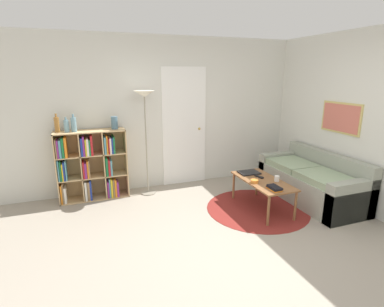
{
  "coord_description": "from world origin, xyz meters",
  "views": [
    {
      "loc": [
        -1.6,
        -2.63,
        1.97
      ],
      "look_at": [
        -0.14,
        1.33,
        0.85
      ],
      "focal_mm": 28.0,
      "sensor_mm": 36.0,
      "label": 1
    }
  ],
  "objects_px": {
    "bookshelf": "(90,165)",
    "coffee_table": "(263,183)",
    "bottle_right": "(74,124)",
    "bowl": "(255,181)",
    "laptop": "(249,173)",
    "cup": "(277,179)",
    "floor_lamp": "(145,106)",
    "bottle_left": "(57,124)",
    "couch": "(313,182)",
    "bottle_middle": "(66,126)",
    "vase_on_shelf": "(114,123)"
  },
  "relations": [
    {
      "from": "floor_lamp",
      "to": "laptop",
      "type": "distance_m",
      "value": 1.96
    },
    {
      "from": "laptop",
      "to": "vase_on_shelf",
      "type": "bearing_deg",
      "value": 153.95
    },
    {
      "from": "coffee_table",
      "to": "cup",
      "type": "bearing_deg",
      "value": -33.69
    },
    {
      "from": "bowl",
      "to": "cup",
      "type": "bearing_deg",
      "value": -9.94
    },
    {
      "from": "bookshelf",
      "to": "cup",
      "type": "xyz_separation_m",
      "value": [
        2.54,
        -1.41,
        -0.07
      ]
    },
    {
      "from": "bowl",
      "to": "bottle_right",
      "type": "relative_size",
      "value": 0.41
    },
    {
      "from": "bookshelf",
      "to": "cup",
      "type": "relative_size",
      "value": 13.67
    },
    {
      "from": "bottle_left",
      "to": "bottle_right",
      "type": "distance_m",
      "value": 0.25
    },
    {
      "from": "cup",
      "to": "couch",
      "type": "bearing_deg",
      "value": 9.98
    },
    {
      "from": "laptop",
      "to": "bottle_right",
      "type": "bearing_deg",
      "value": 160.14
    },
    {
      "from": "couch",
      "to": "bottle_right",
      "type": "relative_size",
      "value": 6.47
    },
    {
      "from": "floor_lamp",
      "to": "bottle_left",
      "type": "relative_size",
      "value": 6.1
    },
    {
      "from": "bookshelf",
      "to": "couch",
      "type": "xyz_separation_m",
      "value": [
        3.35,
        -1.27,
        -0.28
      ]
    },
    {
      "from": "laptop",
      "to": "bottle_right",
      "type": "height_order",
      "value": "bottle_right"
    },
    {
      "from": "coffee_table",
      "to": "bottle_right",
      "type": "height_order",
      "value": "bottle_right"
    },
    {
      "from": "bookshelf",
      "to": "bottle_middle",
      "type": "xyz_separation_m",
      "value": [
        -0.29,
        -0.03,
        0.65
      ]
    },
    {
      "from": "cup",
      "to": "bottle_right",
      "type": "height_order",
      "value": "bottle_right"
    },
    {
      "from": "bookshelf",
      "to": "bowl",
      "type": "bearing_deg",
      "value": -31.57
    },
    {
      "from": "floor_lamp",
      "to": "couch",
      "type": "distance_m",
      "value": 2.96
    },
    {
      "from": "bowl",
      "to": "laptop",
      "type": "bearing_deg",
      "value": 69.79
    },
    {
      "from": "bowl",
      "to": "cup",
      "type": "xyz_separation_m",
      "value": [
        0.34,
        -0.06,
        0.02
      ]
    },
    {
      "from": "bottle_right",
      "to": "coffee_table",
      "type": "bearing_deg",
      "value": -26.4
    },
    {
      "from": "floor_lamp",
      "to": "bottle_middle",
      "type": "height_order",
      "value": "floor_lamp"
    },
    {
      "from": "laptop",
      "to": "cup",
      "type": "relative_size",
      "value": 3.85
    },
    {
      "from": "bowl",
      "to": "floor_lamp",
      "type": "bearing_deg",
      "value": 136.33
    },
    {
      "from": "couch",
      "to": "coffee_table",
      "type": "bearing_deg",
      "value": -178.03
    },
    {
      "from": "laptop",
      "to": "bottle_left",
      "type": "bearing_deg",
      "value": 160.66
    },
    {
      "from": "bowl",
      "to": "bottle_right",
      "type": "height_order",
      "value": "bottle_right"
    },
    {
      "from": "couch",
      "to": "cup",
      "type": "relative_size",
      "value": 21.49
    },
    {
      "from": "floor_lamp",
      "to": "bottle_middle",
      "type": "distance_m",
      "value": 1.22
    },
    {
      "from": "bottle_middle",
      "to": "bottle_right",
      "type": "bearing_deg",
      "value": -0.07
    },
    {
      "from": "floor_lamp",
      "to": "coffee_table",
      "type": "xyz_separation_m",
      "value": [
        1.48,
        -1.2,
        -1.07
      ]
    },
    {
      "from": "floor_lamp",
      "to": "bottle_right",
      "type": "distance_m",
      "value": 1.11
    },
    {
      "from": "bookshelf",
      "to": "floor_lamp",
      "type": "relative_size",
      "value": 0.65
    },
    {
      "from": "laptop",
      "to": "vase_on_shelf",
      "type": "xyz_separation_m",
      "value": [
        -1.93,
        0.94,
        0.76
      ]
    },
    {
      "from": "bottle_right",
      "to": "vase_on_shelf",
      "type": "height_order",
      "value": "bottle_right"
    },
    {
      "from": "laptop",
      "to": "bowl",
      "type": "xyz_separation_m",
      "value": [
        -0.15,
        -0.4,
        0.01
      ]
    },
    {
      "from": "coffee_table",
      "to": "vase_on_shelf",
      "type": "xyz_separation_m",
      "value": [
        -1.96,
        1.3,
        0.81
      ]
    },
    {
      "from": "coffee_table",
      "to": "bottle_middle",
      "type": "relative_size",
      "value": 4.62
    },
    {
      "from": "laptop",
      "to": "cup",
      "type": "xyz_separation_m",
      "value": [
        0.19,
        -0.46,
        0.03
      ]
    },
    {
      "from": "vase_on_shelf",
      "to": "couch",
      "type": "bearing_deg",
      "value": -23.37
    },
    {
      "from": "bookshelf",
      "to": "coffee_table",
      "type": "bearing_deg",
      "value": -28.73
    },
    {
      "from": "floor_lamp",
      "to": "bottle_left",
      "type": "xyz_separation_m",
      "value": [
        -1.32,
        0.13,
        -0.24
      ]
    },
    {
      "from": "couch",
      "to": "bowl",
      "type": "distance_m",
      "value": 1.17
    },
    {
      "from": "bookshelf",
      "to": "cup",
      "type": "distance_m",
      "value": 2.9
    },
    {
      "from": "laptop",
      "to": "bowl",
      "type": "distance_m",
      "value": 0.43
    },
    {
      "from": "floor_lamp",
      "to": "couch",
      "type": "height_order",
      "value": "floor_lamp"
    },
    {
      "from": "bookshelf",
      "to": "bottle_middle",
      "type": "height_order",
      "value": "bottle_middle"
    },
    {
      "from": "cup",
      "to": "bottle_left",
      "type": "distance_m",
      "value": 3.37
    },
    {
      "from": "vase_on_shelf",
      "to": "coffee_table",
      "type": "bearing_deg",
      "value": -33.58
    }
  ]
}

